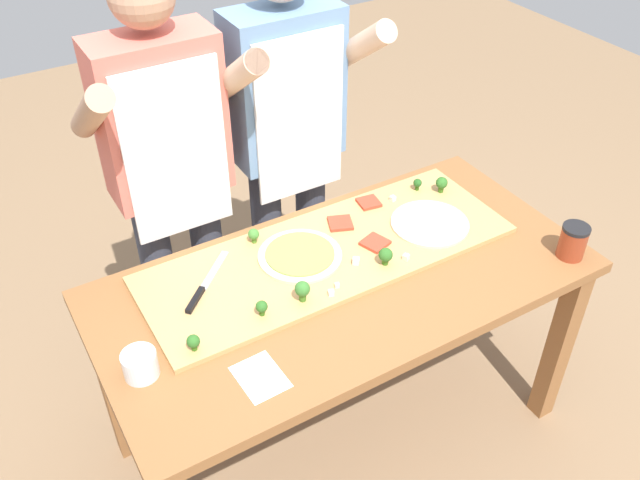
# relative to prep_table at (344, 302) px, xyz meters

# --- Properties ---
(ground_plane) EXTENTS (8.00, 8.00, 0.00)m
(ground_plane) POSITION_rel_prep_table_xyz_m (0.00, 0.00, -0.68)
(ground_plane) COLOR #896B4C
(prep_table) EXTENTS (1.59, 0.79, 0.79)m
(prep_table) POSITION_rel_prep_table_xyz_m (0.00, 0.00, 0.00)
(prep_table) COLOR brown
(prep_table) RESTS_ON ground
(cutting_board) EXTENTS (1.26, 0.45, 0.02)m
(cutting_board) POSITION_rel_prep_table_xyz_m (0.01, 0.12, 0.12)
(cutting_board) COLOR tan
(cutting_board) RESTS_ON prep_table
(chefs_knife) EXTENTS (0.23, 0.22, 0.02)m
(chefs_knife) POSITION_rel_prep_table_xyz_m (-0.42, 0.15, 0.13)
(chefs_knife) COLOR #B7BABF
(chefs_knife) RESTS_ON cutting_board
(pizza_whole_white_garlic) EXTENTS (0.27, 0.27, 0.02)m
(pizza_whole_white_garlic) POSITION_rel_prep_table_xyz_m (0.39, 0.06, 0.13)
(pizza_whole_white_garlic) COLOR beige
(pizza_whole_white_garlic) RESTS_ON cutting_board
(pizza_whole_pesto_green) EXTENTS (0.28, 0.28, 0.02)m
(pizza_whole_pesto_green) POSITION_rel_prep_table_xyz_m (-0.08, 0.14, 0.13)
(pizza_whole_pesto_green) COLOR beige
(pizza_whole_pesto_green) RESTS_ON cutting_board
(pizza_slice_near_right) EXTENTS (0.08, 0.08, 0.01)m
(pizza_slice_near_right) POSITION_rel_prep_table_xyz_m (0.28, 0.28, 0.13)
(pizza_slice_near_right) COLOR #BC3D28
(pizza_slice_near_right) RESTS_ON cutting_board
(pizza_slice_center) EXTENTS (0.10, 0.10, 0.01)m
(pizza_slice_center) POSITION_rel_prep_table_xyz_m (0.17, 0.07, 0.13)
(pizza_slice_center) COLOR #BC3D28
(pizza_slice_center) RESTS_ON cutting_board
(pizza_slice_far_right) EXTENTS (0.10, 0.10, 0.01)m
(pizza_slice_far_right) POSITION_rel_prep_table_xyz_m (0.12, 0.22, 0.13)
(pizza_slice_far_right) COLOR #BC3D28
(pizza_slice_far_right) RESTS_ON cutting_board
(broccoli_floret_center_left) EXTENTS (0.04, 0.04, 0.05)m
(broccoli_floret_center_left) POSITION_rel_prep_table_xyz_m (-0.18, 0.29, 0.16)
(broccoli_floret_center_left) COLOR #487A23
(broccoli_floret_center_left) RESTS_ON cutting_board
(broccoli_floret_center_right) EXTENTS (0.05, 0.05, 0.06)m
(broccoli_floret_center_right) POSITION_rel_prep_table_xyz_m (0.14, -0.03, 0.16)
(broccoli_floret_center_right) COLOR #366618
(broccoli_floret_center_right) RESTS_ON cutting_board
(broccoli_floret_front_left) EXTENTS (0.04, 0.04, 0.05)m
(broccoli_floret_front_left) POSITION_rel_prep_table_xyz_m (-0.54, -0.06, 0.16)
(broccoli_floret_front_left) COLOR #366618
(broccoli_floret_front_left) RESTS_ON cutting_board
(broccoli_floret_back_right) EXTENTS (0.03, 0.03, 0.05)m
(broccoli_floret_back_right) POSITION_rel_prep_table_xyz_m (0.49, 0.26, 0.16)
(broccoli_floret_back_right) COLOR #2C5915
(broccoli_floret_back_right) RESTS_ON cutting_board
(broccoli_floret_back_mid) EXTENTS (0.04, 0.04, 0.06)m
(broccoli_floret_back_mid) POSITION_rel_prep_table_xyz_m (0.55, 0.20, 0.16)
(broccoli_floret_back_mid) COLOR #366618
(broccoli_floret_back_mid) RESTS_ON cutting_board
(broccoli_floret_front_mid) EXTENTS (0.04, 0.04, 0.05)m
(broccoli_floret_front_mid) POSITION_rel_prep_table_xyz_m (-0.31, -0.03, 0.16)
(broccoli_floret_front_mid) COLOR #366618
(broccoli_floret_front_mid) RESTS_ON cutting_board
(broccoli_floret_front_right) EXTENTS (0.05, 0.05, 0.07)m
(broccoli_floret_front_right) POSITION_rel_prep_table_xyz_m (-0.18, -0.04, 0.17)
(broccoli_floret_front_right) COLOR #3F7220
(broccoli_floret_front_right) RESTS_ON cutting_board
(cheese_crumble_a) EXTENTS (0.02, 0.02, 0.02)m
(cheese_crumble_a) POSITION_rel_prep_table_xyz_m (0.37, 0.25, 0.14)
(cheese_crumble_a) COLOR white
(cheese_crumble_a) RESTS_ON cutting_board
(cheese_crumble_b) EXTENTS (0.02, 0.02, 0.02)m
(cheese_crumble_b) POSITION_rel_prep_table_xyz_m (-0.09, -0.07, 0.14)
(cheese_crumble_b) COLOR white
(cheese_crumble_b) RESTS_ON cutting_board
(cheese_crumble_c) EXTENTS (0.02, 0.02, 0.02)m
(cheese_crumble_c) POSITION_rel_prep_table_xyz_m (0.21, -0.05, 0.14)
(cheese_crumble_c) COLOR silver
(cheese_crumble_c) RESTS_ON cutting_board
(cheese_crumble_d) EXTENTS (0.02, 0.02, 0.01)m
(cheese_crumble_d) POSITION_rel_prep_table_xyz_m (-0.06, -0.05, 0.13)
(cheese_crumble_d) COLOR silver
(cheese_crumble_d) RESTS_ON cutting_board
(cheese_crumble_e) EXTENTS (0.03, 0.03, 0.02)m
(cheese_crumble_e) POSITION_rel_prep_table_xyz_m (0.06, 0.02, 0.14)
(cheese_crumble_e) COLOR white
(cheese_crumble_e) RESTS_ON cutting_board
(flour_cup) EXTENTS (0.10, 0.10, 0.08)m
(flour_cup) POSITION_rel_prep_table_xyz_m (-0.69, -0.06, 0.14)
(flour_cup) COLOR white
(flour_cup) RESTS_ON prep_table
(sauce_jar) EXTENTS (0.09, 0.09, 0.12)m
(sauce_jar) POSITION_rel_prep_table_xyz_m (0.70, -0.29, 0.17)
(sauce_jar) COLOR #99381E
(sauce_jar) RESTS_ON prep_table
(recipe_note) EXTENTS (0.12, 0.16, 0.00)m
(recipe_note) POSITION_rel_prep_table_xyz_m (-0.42, -0.23, 0.11)
(recipe_note) COLOR white
(recipe_note) RESTS_ON prep_table
(cook_left) EXTENTS (0.54, 0.39, 1.67)m
(cook_left) POSITION_rel_prep_table_xyz_m (-0.34, 0.59, 0.32)
(cook_left) COLOR #333847
(cook_left) RESTS_ON ground
(cook_right) EXTENTS (0.54, 0.39, 1.67)m
(cook_right) POSITION_rel_prep_table_xyz_m (0.12, 0.59, 0.32)
(cook_right) COLOR #333847
(cook_right) RESTS_ON ground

